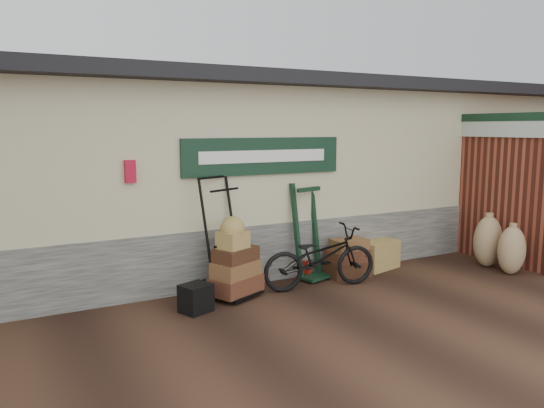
{
  "coord_description": "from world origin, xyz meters",
  "views": [
    {
      "loc": [
        -3.98,
        -6.06,
        2.38
      ],
      "look_at": [
        -0.2,
        0.9,
        1.23
      ],
      "focal_mm": 35.0,
      "sensor_mm": 36.0,
      "label": 1
    }
  ],
  "objects_px": {
    "porter_trolley": "(225,236)",
    "black_trunk": "(196,298)",
    "green_barrow": "(308,231)",
    "wicker_hamper": "(376,254)",
    "suitcase_stack": "(347,257)",
    "bicycle": "(320,254)"
  },
  "relations": [
    {
      "from": "suitcase_stack",
      "to": "wicker_hamper",
      "type": "xyz_separation_m",
      "value": [
        0.72,
        0.15,
        -0.07
      ]
    },
    {
      "from": "suitcase_stack",
      "to": "black_trunk",
      "type": "bearing_deg",
      "value": -171.13
    },
    {
      "from": "porter_trolley",
      "to": "green_barrow",
      "type": "relative_size",
      "value": 1.14
    },
    {
      "from": "porter_trolley",
      "to": "bicycle",
      "type": "xyz_separation_m",
      "value": [
        1.37,
        -0.34,
        -0.35
      ]
    },
    {
      "from": "green_barrow",
      "to": "bicycle",
      "type": "relative_size",
      "value": 0.85
    },
    {
      "from": "bicycle",
      "to": "wicker_hamper",
      "type": "bearing_deg",
      "value": -63.46
    },
    {
      "from": "bicycle",
      "to": "suitcase_stack",
      "type": "bearing_deg",
      "value": -58.05
    },
    {
      "from": "black_trunk",
      "to": "bicycle",
      "type": "xyz_separation_m",
      "value": [
        1.99,
        0.11,
        0.33
      ]
    },
    {
      "from": "porter_trolley",
      "to": "black_trunk",
      "type": "distance_m",
      "value": 1.02
    },
    {
      "from": "green_barrow",
      "to": "wicker_hamper",
      "type": "relative_size",
      "value": 2.06
    },
    {
      "from": "wicker_hamper",
      "to": "porter_trolley",
      "type": "bearing_deg",
      "value": -177.44
    },
    {
      "from": "porter_trolley",
      "to": "bicycle",
      "type": "height_order",
      "value": "porter_trolley"
    },
    {
      "from": "porter_trolley",
      "to": "black_trunk",
      "type": "height_order",
      "value": "porter_trolley"
    },
    {
      "from": "green_barrow",
      "to": "black_trunk",
      "type": "relative_size",
      "value": 4.11
    },
    {
      "from": "green_barrow",
      "to": "suitcase_stack",
      "type": "distance_m",
      "value": 0.79
    },
    {
      "from": "porter_trolley",
      "to": "suitcase_stack",
      "type": "distance_m",
      "value": 2.19
    },
    {
      "from": "porter_trolley",
      "to": "wicker_hamper",
      "type": "relative_size",
      "value": 2.35
    },
    {
      "from": "porter_trolley",
      "to": "black_trunk",
      "type": "xyz_separation_m",
      "value": [
        -0.62,
        -0.45,
        -0.68
      ]
    },
    {
      "from": "porter_trolley",
      "to": "suitcase_stack",
      "type": "relative_size",
      "value": 2.49
    },
    {
      "from": "green_barrow",
      "to": "wicker_hamper",
      "type": "xyz_separation_m",
      "value": [
        1.34,
        -0.05,
        -0.52
      ]
    },
    {
      "from": "wicker_hamper",
      "to": "black_trunk",
      "type": "distance_m",
      "value": 3.5
    },
    {
      "from": "wicker_hamper",
      "to": "green_barrow",
      "type": "bearing_deg",
      "value": 177.81
    }
  ]
}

